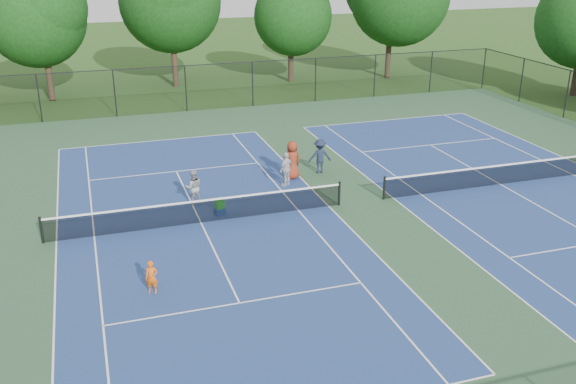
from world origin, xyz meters
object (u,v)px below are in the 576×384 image
object	(u,v)px
child_player	(152,277)
ball_hopper	(219,203)
bystander_a	(286,169)
bystander_b	(320,156)
instructor	(194,187)
tree_back_a	(41,12)
ball_crate	(220,212)
tree_back_c	(291,10)
bystander_c	(292,160)

from	to	relation	value
child_player	ball_hopper	distance (m)	6.39
bystander_a	bystander_b	distance (m)	2.36
bystander_a	instructor	bearing A→B (deg)	-25.59
tree_back_a	bystander_b	bearing A→B (deg)	-57.64
instructor	bystander_a	xyz separation A→B (m)	(4.43, 0.88, 0.04)
child_player	ball_crate	world-z (taller)	child_player
tree_back_c	ball_hopper	distance (m)	27.32
bystander_b	ball_hopper	distance (m)	6.75
bystander_b	tree_back_c	bearing A→B (deg)	-96.53
tree_back_a	ball_hopper	distance (m)	25.07
instructor	ball_crate	size ratio (longest dim) A/B	3.77
bystander_a	tree_back_c	bearing A→B (deg)	-145.47
instructor	bystander_c	distance (m)	5.26
instructor	ball_hopper	xyz separation A→B (m)	(0.78, -1.54, -0.24)
tree_back_c	instructor	xyz separation A→B (m)	(-11.89, -22.93, -4.72)
ball_crate	bystander_a	bearing A→B (deg)	33.47
tree_back_a	ball_crate	bearing A→B (deg)	-73.63
tree_back_a	bystander_a	size ratio (longest dim) A/B	5.73
bystander_a	bystander_c	size ratio (longest dim) A/B	0.87
bystander_a	child_player	bearing A→B (deg)	11.34
bystander_a	ball_hopper	size ratio (longest dim) A/B	3.68
bystander_a	bystander_c	bearing A→B (deg)	-161.32
bystander_c	ball_crate	xyz separation A→B (m)	(-4.20, -3.21, -0.76)
tree_back_a	tree_back_c	xyz separation A→B (m)	(18.00, 1.00, -0.56)
tree_back_c	child_player	distance (m)	33.58
child_player	ball_hopper	xyz separation A→B (m)	(3.38, 5.43, -0.03)
bystander_a	bystander_c	distance (m)	0.98
tree_back_c	ball_crate	distance (m)	27.39
tree_back_a	child_player	world-z (taller)	tree_back_a
tree_back_a	ball_crate	distance (m)	25.16
instructor	bystander_c	size ratio (longest dim) A/B	0.83
tree_back_c	bystander_c	world-z (taller)	tree_back_c
child_player	ball_crate	size ratio (longest dim) A/B	2.77
bystander_a	ball_crate	bearing A→B (deg)	-3.31
instructor	bystander_c	world-z (taller)	bystander_c
bystander_a	bystander_c	world-z (taller)	bystander_c
bystander_c	ball_hopper	distance (m)	5.31
instructor	ball_crate	world-z (taller)	instructor
child_player	instructor	distance (m)	7.44
instructor	tree_back_a	bearing A→B (deg)	-72.16
bystander_c	ball_crate	size ratio (longest dim) A/B	4.53
child_player	ball_hopper	size ratio (longest dim) A/B	2.57
child_player	bystander_b	distance (m)	12.80
tree_back_c	bystander_c	size ratio (longest dim) A/B	4.60
instructor	tree_back_c	bearing A→B (deg)	-115.15
bystander_c	bystander_b	bearing A→B (deg)	175.60
child_player	bystander_a	size ratio (longest dim) A/B	0.70
bystander_b	bystander_c	world-z (taller)	bystander_c
bystander_c	ball_crate	world-z (taller)	bystander_c
ball_crate	ball_hopper	size ratio (longest dim) A/B	0.93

